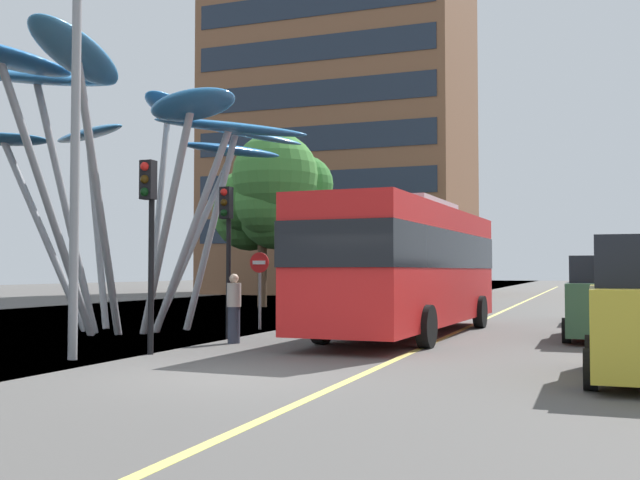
% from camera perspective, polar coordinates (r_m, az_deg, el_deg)
% --- Properties ---
extents(ground, '(120.00, 240.00, 0.10)m').
position_cam_1_polar(ground, '(12.83, -9.67, -10.21)').
color(ground, '#54514F').
extents(red_bus, '(3.12, 11.02, 3.57)m').
position_cam_1_polar(red_bus, '(19.98, 6.73, -1.64)').
color(red_bus, red).
rests_on(red_bus, ground).
extents(leaf_sculpture, '(10.41, 12.29, 7.46)m').
position_cam_1_polar(leaf_sculpture, '(21.73, -14.65, 8.81)').
color(leaf_sculpture, '#9EA0A5').
rests_on(leaf_sculpture, ground).
extents(traffic_light_kerb_near, '(0.28, 0.42, 3.97)m').
position_cam_1_polar(traffic_light_kerb_near, '(15.74, -12.87, 1.91)').
color(traffic_light_kerb_near, black).
rests_on(traffic_light_kerb_near, ground).
extents(traffic_light_kerb_far, '(0.28, 0.42, 3.82)m').
position_cam_1_polar(traffic_light_kerb_far, '(19.01, -7.09, 0.83)').
color(traffic_light_kerb_far, black).
rests_on(traffic_light_kerb_far, ground).
extents(car_parked_mid, '(1.93, 4.55, 2.07)m').
position_cam_1_polar(car_parked_mid, '(20.06, 20.81, -4.28)').
color(car_parked_mid, '#2D5138').
rests_on(car_parked_mid, ground).
extents(car_parked_far, '(1.94, 4.23, 2.05)m').
position_cam_1_polar(car_parked_far, '(26.47, 21.01, -3.81)').
color(car_parked_far, gray).
rests_on(car_parked_far, ground).
extents(street_lamp, '(1.54, 0.44, 7.41)m').
position_cam_1_polar(street_lamp, '(15.34, -17.08, 9.11)').
color(street_lamp, gray).
rests_on(street_lamp, ground).
extents(tree_pavement_near, '(5.97, 5.73, 8.00)m').
position_cam_1_polar(tree_pavement_near, '(35.15, -4.15, 3.09)').
color(tree_pavement_near, brown).
rests_on(tree_pavement_near, ground).
extents(tree_pavement_far, '(4.57, 4.00, 7.22)m').
position_cam_1_polar(tree_pavement_far, '(35.70, -1.87, 2.73)').
color(tree_pavement_far, brown).
rests_on(tree_pavement_far, ground).
extents(pedestrian, '(0.34, 0.34, 1.64)m').
position_cam_1_polar(pedestrian, '(17.88, -6.57, -5.19)').
color(pedestrian, '#2D3342').
rests_on(pedestrian, ground).
extents(no_entry_sign, '(0.60, 0.12, 2.25)m').
position_cam_1_polar(no_entry_sign, '(22.03, -4.62, -2.86)').
color(no_entry_sign, gray).
rests_on(no_entry_sign, ground).
extents(backdrop_building, '(18.24, 14.62, 24.78)m').
position_cam_1_polar(backdrop_building, '(58.47, 1.94, 8.20)').
color(backdrop_building, brown).
rests_on(backdrop_building, ground).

